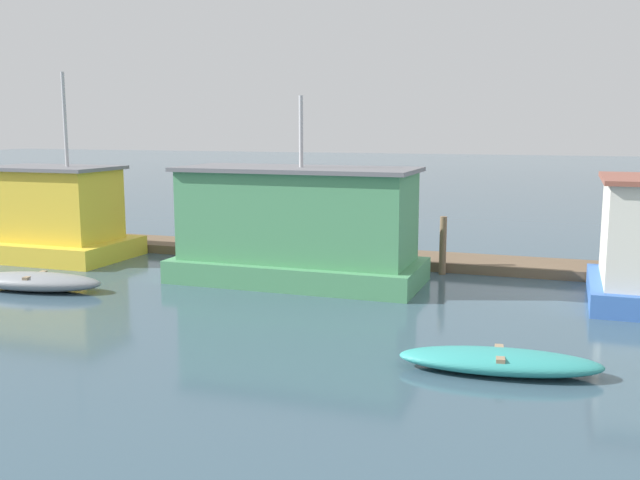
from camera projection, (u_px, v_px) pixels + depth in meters
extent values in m
plane|color=#385160|center=(331.00, 282.00, 21.10)|extent=(200.00, 200.00, 0.00)
cube|color=brown|center=(363.00, 257.00, 24.30)|extent=(33.80, 2.10, 0.30)
cube|color=gold|center=(56.00, 248.00, 24.92)|extent=(5.14, 3.52, 0.66)
cube|color=gold|center=(53.00, 205.00, 24.68)|extent=(4.09, 2.48, 2.41)
cube|color=slate|center=(51.00, 168.00, 24.48)|extent=(4.39, 2.78, 0.12)
cylinder|color=#B2B2B7|center=(65.00, 120.00, 24.00)|extent=(0.12, 0.12, 3.16)
cube|color=#4C9360|center=(298.00, 270.00, 21.09)|extent=(7.32, 3.25, 0.67)
cube|color=#4C9360|center=(297.00, 216.00, 20.83)|extent=(6.67, 2.60, 2.59)
cube|color=slate|center=(297.00, 169.00, 20.62)|extent=(6.97, 2.90, 0.12)
cylinder|color=#B2B2B7|center=(301.00, 132.00, 20.41)|extent=(0.12, 0.12, 2.04)
ellipsoid|color=gray|center=(35.00, 282.00, 19.91)|extent=(4.07, 1.74, 0.51)
cube|color=#997F60|center=(35.00, 275.00, 19.88)|extent=(0.30, 1.01, 0.08)
ellipsoid|color=teal|center=(499.00, 361.00, 13.28)|extent=(3.85, 1.61, 0.43)
cube|color=#997F60|center=(500.00, 354.00, 13.25)|extent=(0.28, 0.99, 0.08)
cylinder|color=#846B4C|center=(210.00, 241.00, 24.68)|extent=(0.23, 0.23, 1.21)
cylinder|color=brown|center=(334.00, 242.00, 23.18)|extent=(0.26, 0.26, 1.65)
cylinder|color=brown|center=(443.00, 246.00, 22.01)|extent=(0.21, 0.21, 1.81)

